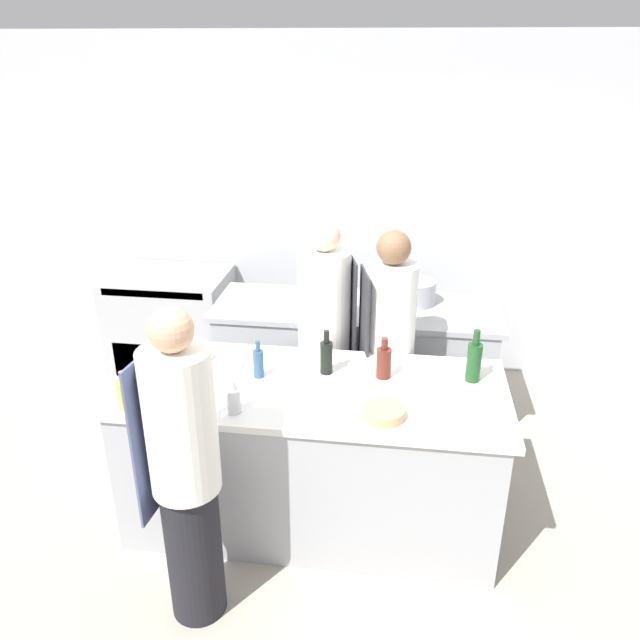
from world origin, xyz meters
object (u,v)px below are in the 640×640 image
object	(u,v)px
bottle_vinegar	(233,400)
stockpot	(415,292)
chef_at_stove	(325,343)
bottle_sauce	(258,363)
chef_at_pass_far	(388,356)
bowl_prep_small	(383,413)
bottle_water	(326,356)
bottle_cooking_oil	(474,361)
bottle_olive_oil	(125,393)
chef_at_prep_near	(185,473)
oven_range	(172,323)
bowl_mixing_large	(170,383)
cup	(234,361)
bottle_wine	(384,362)

from	to	relation	value
bottle_vinegar	stockpot	world-z (taller)	bottle_vinegar
chef_at_stove	bottle_sauce	world-z (taller)	chef_at_stove
chef_at_pass_far	bowl_prep_small	distance (m)	0.85
bottle_water	bottle_vinegar	bearing A→B (deg)	-130.99
chef_at_stove	bottle_cooking_oil	xyz separation A→B (m)	(0.92, -0.51, 0.20)
bottle_olive_oil	bowl_prep_small	xyz separation A→B (m)	(1.35, 0.08, -0.06)
bottle_cooking_oil	bottle_vinegar	bearing A→B (deg)	-157.90
bottle_water	bowl_prep_small	distance (m)	0.56
chef_at_pass_far	stockpot	world-z (taller)	chef_at_pass_far
chef_at_prep_near	bowl_prep_small	xyz separation A→B (m)	(0.89, 0.49, 0.10)
oven_range	bowl_mixing_large	xyz separation A→B (m)	(0.72, -1.86, 0.51)
chef_at_stove	cup	xyz separation A→B (m)	(-0.47, -0.55, 0.12)
bottle_cooking_oil	bottle_water	bearing A→B (deg)	-178.28
bowl_mixing_large	cup	distance (m)	0.41
chef_at_stove	bottle_cooking_oil	bearing A→B (deg)	45.63
bottle_olive_oil	bowl_prep_small	world-z (taller)	bottle_olive_oil
cup	bowl_mixing_large	bearing A→B (deg)	-136.15
bottle_cooking_oil	bowl_prep_small	xyz separation A→B (m)	(-0.49, -0.46, -0.10)
bottle_olive_oil	bottle_vinegar	bearing A→B (deg)	3.01
bottle_water	cup	size ratio (longest dim) A/B	2.69
bottle_cooking_oil	chef_at_prep_near	bearing A→B (deg)	-145.52
oven_range	bottle_cooking_oil	size ratio (longest dim) A/B	3.16
chef_at_prep_near	stockpot	world-z (taller)	chef_at_prep_near
bottle_cooking_oil	oven_range	bearing A→B (deg)	147.44
bottle_olive_oil	bowl_prep_small	size ratio (longest dim) A/B	0.92
bottle_olive_oil	bottle_sauce	size ratio (longest dim) A/B	0.92
chef_at_prep_near	cup	xyz separation A→B (m)	(-0.00, 0.92, 0.12)
oven_range	bowl_prep_small	xyz separation A→B (m)	(1.91, -2.00, 0.50)
bottle_olive_oil	cup	xyz separation A→B (m)	(0.45, 0.51, -0.04)
bottle_olive_oil	bottle_wine	world-z (taller)	bottle_wine
chef_at_stove	stockpot	size ratio (longest dim) A/B	5.64
oven_range	bottle_sauce	world-z (taller)	bottle_sauce
chef_at_stove	bottle_wine	world-z (taller)	chef_at_stove
bottle_olive_oil	chef_at_stove	bearing A→B (deg)	48.87
bottle_sauce	bottle_olive_oil	bearing A→B (deg)	-146.08
oven_range	chef_at_pass_far	world-z (taller)	chef_at_pass_far
chef_at_prep_near	cup	world-z (taller)	chef_at_prep_near
bottle_olive_oil	bowl_prep_small	distance (m)	1.35
bottle_olive_oil	stockpot	size ratio (longest dim) A/B	0.70
chef_at_stove	bottle_water	size ratio (longest dim) A/B	6.32
oven_range	bowl_mixing_large	distance (m)	2.05
bottle_water	bowl_prep_small	world-z (taller)	bottle_water
oven_range	bottle_wine	distance (m)	2.53
chef_at_stove	bottle_olive_oil	world-z (taller)	chef_at_stove
bottle_vinegar	bowl_mixing_large	world-z (taller)	bottle_vinegar
chef_at_pass_far	bottle_cooking_oil	bearing A→B (deg)	-141.76
chef_at_prep_near	bottle_olive_oil	distance (m)	0.63
chef_at_pass_far	cup	bearing A→B (deg)	101.09
chef_at_stove	chef_at_pass_far	size ratio (longest dim) A/B	1.01
oven_range	chef_at_pass_far	xyz separation A→B (m)	(1.91, -1.15, 0.40)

